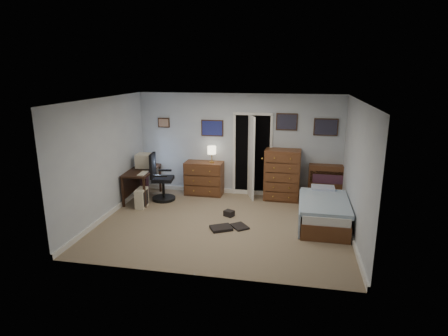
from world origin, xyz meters
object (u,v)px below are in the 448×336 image
(low_dresser, at_px, (204,178))
(tall_dresser, at_px, (282,175))
(office_chair, at_px, (161,182))
(bed, at_px, (323,211))
(computer_desk, at_px, (139,176))

(low_dresser, distance_m, tall_dresser, 1.93)
(office_chair, height_order, bed, office_chair)
(office_chair, bearing_deg, bed, -19.33)
(computer_desk, relative_size, office_chair, 1.14)
(tall_dresser, bearing_deg, computer_desk, -168.02)
(tall_dresser, bearing_deg, office_chair, -166.42)
(office_chair, bearing_deg, tall_dresser, 3.74)
(computer_desk, relative_size, bed, 0.72)
(office_chair, xyz_separation_m, low_dresser, (0.92, 0.61, -0.03))
(tall_dresser, relative_size, bed, 0.68)
(computer_desk, xyz_separation_m, low_dresser, (1.46, 0.62, -0.15))
(bed, bearing_deg, office_chair, 169.21)
(computer_desk, distance_m, bed, 4.35)
(office_chair, distance_m, tall_dresser, 2.91)
(office_chair, relative_size, tall_dresser, 0.93)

